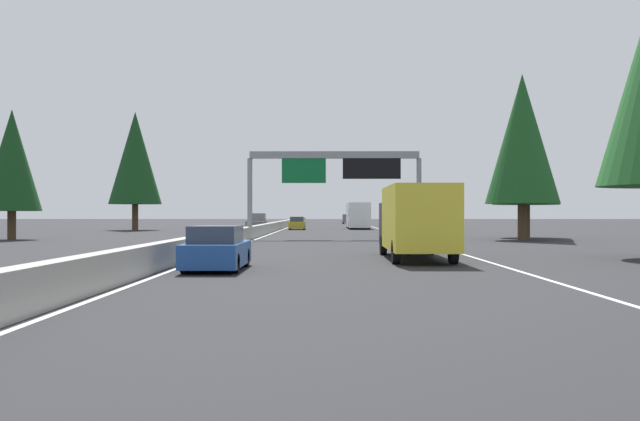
{
  "coord_description": "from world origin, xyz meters",
  "views": [
    {
      "loc": [
        -3.67,
        -5.32,
        1.89
      ],
      "look_at": [
        65.33,
        -4.64,
        2.14
      ],
      "focal_mm": 39.59,
      "sensor_mm": 36.0,
      "label": 1
    }
  ],
  "objects_px": {
    "conifer_right_mid": "(526,146)",
    "conifer_left_near": "(12,160)",
    "sign_gantry_overhead": "(337,169)",
    "minivan_near_center": "(348,218)",
    "conifer_left_mid": "(135,158)",
    "conifer_right_near": "(522,139)",
    "sedan_distant_b": "(297,224)",
    "sedan_mid_left": "(217,249)",
    "bus_far_left": "(358,214)",
    "oncoming_near": "(257,221)",
    "box_truck_distant_a": "(415,220)"
  },
  "relations": [
    {
      "from": "sign_gantry_overhead",
      "to": "sedan_mid_left",
      "type": "relative_size",
      "value": 2.88
    },
    {
      "from": "conifer_left_near",
      "to": "conifer_left_mid",
      "type": "height_order",
      "value": "conifer_left_mid"
    },
    {
      "from": "oncoming_near",
      "to": "sedan_distant_b",
      "type": "bearing_deg",
      "value": 66.26
    },
    {
      "from": "sign_gantry_overhead",
      "to": "sedan_distant_b",
      "type": "height_order",
      "value": "sign_gantry_overhead"
    },
    {
      "from": "sign_gantry_overhead",
      "to": "minivan_near_center",
      "type": "relative_size",
      "value": 2.54
    },
    {
      "from": "conifer_left_mid",
      "to": "conifer_right_near",
      "type": "bearing_deg",
      "value": -129.59
    },
    {
      "from": "box_truck_distant_a",
      "to": "minivan_near_center",
      "type": "relative_size",
      "value": 1.7
    },
    {
      "from": "minivan_near_center",
      "to": "sedan_mid_left",
      "type": "bearing_deg",
      "value": 175.81
    },
    {
      "from": "sedan_distant_b",
      "to": "bus_far_left",
      "type": "bearing_deg",
      "value": -54.75
    },
    {
      "from": "bus_far_left",
      "to": "minivan_near_center",
      "type": "distance_m",
      "value": 38.82
    },
    {
      "from": "minivan_near_center",
      "to": "conifer_right_near",
      "type": "relative_size",
      "value": 0.43
    },
    {
      "from": "sedan_distant_b",
      "to": "minivan_near_center",
      "type": "distance_m",
      "value": 44.44
    },
    {
      "from": "conifer_right_mid",
      "to": "sedan_distant_b",
      "type": "bearing_deg",
      "value": 34.72
    },
    {
      "from": "conifer_right_mid",
      "to": "conifer_left_mid",
      "type": "xyz_separation_m",
      "value": [
        23.61,
        36.26,
        0.99
      ]
    },
    {
      "from": "bus_far_left",
      "to": "box_truck_distant_a",
      "type": "bearing_deg",
      "value": 179.86
    },
    {
      "from": "conifer_right_mid",
      "to": "conifer_left_near",
      "type": "distance_m",
      "value": 37.62
    },
    {
      "from": "sedan_mid_left",
      "to": "conifer_right_near",
      "type": "height_order",
      "value": "conifer_right_near"
    },
    {
      "from": "box_truck_distant_a",
      "to": "conifer_right_mid",
      "type": "relative_size",
      "value": 0.74
    },
    {
      "from": "sedan_distant_b",
      "to": "oncoming_near",
      "type": "distance_m",
      "value": 5.28
    },
    {
      "from": "sedan_distant_b",
      "to": "sedan_mid_left",
      "type": "bearing_deg",
      "value": 179.75
    },
    {
      "from": "box_truck_distant_a",
      "to": "oncoming_near",
      "type": "relative_size",
      "value": 1.52
    },
    {
      "from": "minivan_near_center",
      "to": "oncoming_near",
      "type": "relative_size",
      "value": 0.89
    },
    {
      "from": "sign_gantry_overhead",
      "to": "box_truck_distant_a",
      "type": "relative_size",
      "value": 1.49
    },
    {
      "from": "conifer_right_near",
      "to": "conifer_right_mid",
      "type": "distance_m",
      "value": 5.28
    },
    {
      "from": "sign_gantry_overhead",
      "to": "conifer_left_near",
      "type": "bearing_deg",
      "value": 94.59
    },
    {
      "from": "sedan_mid_left",
      "to": "box_truck_distant_a",
      "type": "bearing_deg",
      "value": -53.47
    },
    {
      "from": "bus_far_left",
      "to": "conifer_right_mid",
      "type": "height_order",
      "value": "conifer_right_mid"
    },
    {
      "from": "minivan_near_center",
      "to": "conifer_left_near",
      "type": "distance_m",
      "value": 79.44
    },
    {
      "from": "sign_gantry_overhead",
      "to": "conifer_right_mid",
      "type": "distance_m",
      "value": 14.75
    },
    {
      "from": "conifer_right_mid",
      "to": "conifer_left_mid",
      "type": "distance_m",
      "value": 43.28
    },
    {
      "from": "conifer_right_mid",
      "to": "conifer_left_mid",
      "type": "bearing_deg",
      "value": 56.93
    },
    {
      "from": "oncoming_near",
      "to": "conifer_right_mid",
      "type": "height_order",
      "value": "conifer_right_mid"
    },
    {
      "from": "conifer_right_near",
      "to": "box_truck_distant_a",
      "type": "bearing_deg",
      "value": 153.74
    },
    {
      "from": "conifer_left_near",
      "to": "conifer_left_mid",
      "type": "bearing_deg",
      "value": -2.23
    },
    {
      "from": "sign_gantry_overhead",
      "to": "sedan_distant_b",
      "type": "relative_size",
      "value": 2.88
    },
    {
      "from": "box_truck_distant_a",
      "to": "oncoming_near",
      "type": "bearing_deg",
      "value": 12.38
    },
    {
      "from": "bus_far_left",
      "to": "conifer_left_near",
      "type": "height_order",
      "value": "conifer_left_near"
    },
    {
      "from": "box_truck_distant_a",
      "to": "conifer_right_near",
      "type": "bearing_deg",
      "value": -26.26
    },
    {
      "from": "sedan_distant_b",
      "to": "conifer_left_mid",
      "type": "xyz_separation_m",
      "value": [
        -3.14,
        17.72,
        7.27
      ]
    },
    {
      "from": "sedan_mid_left",
      "to": "oncoming_near",
      "type": "bearing_deg",
      "value": 4.42
    },
    {
      "from": "conifer_left_mid",
      "to": "sedan_mid_left",
      "type": "bearing_deg",
      "value": -162.08
    },
    {
      "from": "sedan_distant_b",
      "to": "conifer_right_near",
      "type": "height_order",
      "value": "conifer_right_near"
    },
    {
      "from": "bus_far_left",
      "to": "oncoming_near",
      "type": "height_order",
      "value": "bus_far_left"
    },
    {
      "from": "minivan_near_center",
      "to": "sign_gantry_overhead",
      "type": "bearing_deg",
      "value": 177.63
    },
    {
      "from": "sedan_mid_left",
      "to": "oncoming_near",
      "type": "distance_m",
      "value": 59.48
    },
    {
      "from": "minivan_near_center",
      "to": "oncoming_near",
      "type": "bearing_deg",
      "value": 163.99
    },
    {
      "from": "box_truck_distant_a",
      "to": "bus_far_left",
      "type": "bearing_deg",
      "value": -0.14
    },
    {
      "from": "sedan_mid_left",
      "to": "conifer_left_near",
      "type": "height_order",
      "value": "conifer_left_near"
    },
    {
      "from": "minivan_near_center",
      "to": "conifer_left_near",
      "type": "height_order",
      "value": "conifer_left_near"
    },
    {
      "from": "conifer_left_mid",
      "to": "sign_gantry_overhead",
      "type": "bearing_deg",
      "value": -140.07
    }
  ]
}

